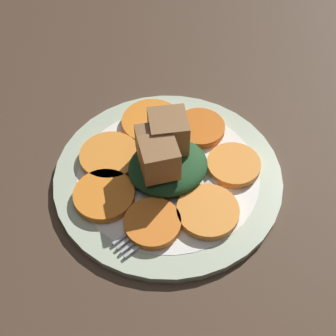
{
  "coord_description": "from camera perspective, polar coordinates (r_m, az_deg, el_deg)",
  "views": [
    {
      "loc": [
        -15.29,
        -31.09,
        47.76
      ],
      "look_at": [
        0.0,
        0.0,
        4.1
      ],
      "focal_mm": 50.0,
      "sensor_mm": 36.0,
      "label": 1
    }
  ],
  "objects": [
    {
      "name": "table_slab",
      "position": [
        0.58,
        -0.0,
        -1.9
      ],
      "size": [
        120.0,
        120.0,
        2.0
      ],
      "primitive_type": "cube",
      "color": "#4C3828",
      "rests_on": "ground"
    },
    {
      "name": "plate",
      "position": [
        0.57,
        -0.0,
        -0.99
      ],
      "size": [
        27.64,
        27.64,
        1.05
      ],
      "color": "beige",
      "rests_on": "table_slab"
    },
    {
      "name": "carrot_slice_0",
      "position": [
        0.53,
        4.87,
        -5.3
      ],
      "size": [
        7.11,
        7.11,
        0.96
      ],
      "primitive_type": "cylinder",
      "color": "orange",
      "rests_on": "plate"
    },
    {
      "name": "carrot_slice_1",
      "position": [
        0.57,
        8.0,
        0.38
      ],
      "size": [
        6.53,
        6.53,
        0.96
      ],
      "primitive_type": "cylinder",
      "color": "orange",
      "rests_on": "plate"
    },
    {
      "name": "carrot_slice_2",
      "position": [
        0.61,
        3.89,
        4.9
      ],
      "size": [
        6.49,
        6.49,
        0.96
      ],
      "primitive_type": "cylinder",
      "color": "orange",
      "rests_on": "plate"
    },
    {
      "name": "carrot_slice_3",
      "position": [
        0.61,
        -1.98,
        5.59
      ],
      "size": [
        7.87,
        7.87,
        0.96
      ],
      "primitive_type": "cylinder",
      "color": "orange",
      "rests_on": "plate"
    },
    {
      "name": "carrot_slice_4",
      "position": [
        0.58,
        -7.11,
        1.44
      ],
      "size": [
        7.44,
        7.44,
        0.96
      ],
      "primitive_type": "cylinder",
      "color": "orange",
      "rests_on": "plate"
    },
    {
      "name": "carrot_slice_5",
      "position": [
        0.54,
        -7.67,
        -3.59
      ],
      "size": [
        7.11,
        7.11,
        0.96
      ],
      "primitive_type": "cylinder",
      "color": "orange",
      "rests_on": "plate"
    },
    {
      "name": "carrot_slice_6",
      "position": [
        0.52,
        -1.9,
        -6.72
      ],
      "size": [
        6.38,
        6.38,
        0.96
      ],
      "primitive_type": "cylinder",
      "color": "orange",
      "rests_on": "plate"
    },
    {
      "name": "center_pile",
      "position": [
        0.54,
        -0.38,
        1.5
      ],
      "size": [
        9.66,
        9.18,
        7.01
      ],
      "color": "#1E4723",
      "rests_on": "plate"
    },
    {
      "name": "fork",
      "position": [
        0.54,
        1.61,
        -4.61
      ],
      "size": [
        18.63,
        6.27,
        0.4
      ],
      "rotation": [
        0.0,
        0.0,
        0.25
      ],
      "color": "#B2B2B7",
      "rests_on": "plate"
    }
  ]
}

